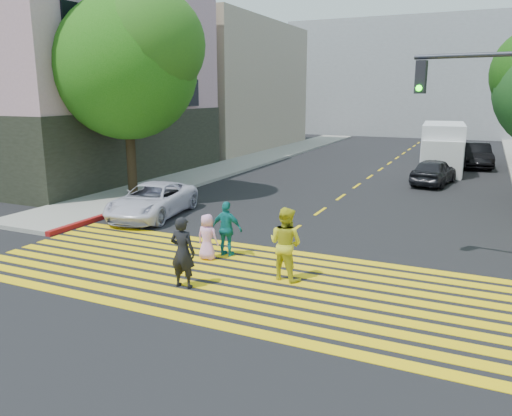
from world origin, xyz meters
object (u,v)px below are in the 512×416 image
Objects in this scene: pedestrian_extra at (227,229)px; dark_car_near at (434,171)px; tree_left at (128,60)px; pedestrian_woman at (285,244)px; pedestrian_man at (183,252)px; white_sedan at (152,200)px; white_van at (442,149)px; pedestrian_child at (207,237)px; silver_car at (449,144)px; dark_car_parked at (476,155)px.

dark_car_near is at bearing -107.94° from pedestrian_extra.
tree_left reaches higher than pedestrian_woman.
pedestrian_man is 1.09× the size of pedestrian_extra.
pedestrian_woman is at bearing -146.16° from pedestrian_man.
tree_left is 10.76m from pedestrian_extra.
pedestrian_woman is 0.41× the size of white_sedan.
white_van is (8.79, 15.90, 0.70)m from white_sedan.
silver_car is (4.14, 29.76, 0.05)m from pedestrian_child.
white_van is at bearing -104.08° from pedestrian_extra.
white_sedan is 14.36m from dark_car_near.
pedestrian_child is 0.82× the size of pedestrian_extra.
dark_car_near is at bearing -94.20° from white_van.
dark_car_near is (8.81, 11.33, 0.05)m from white_sedan.
pedestrian_child is at bearing 1.32° from pedestrian_woman.
white_van is at bearing 48.26° from tree_left.
tree_left reaches higher than pedestrian_man.
tree_left is 1.44× the size of white_van.
tree_left is at bearing 128.62° from white_sedan.
pedestrian_woman reaches higher than dark_car_parked.
tree_left is 18.22m from white_van.
pedestrian_man is 0.36× the size of silver_car.
white_sedan is 0.99× the size of dark_car_parked.
pedestrian_extra is 5.51m from white_sedan.
pedestrian_woman is 1.42× the size of pedestrian_child.
dark_car_near is at bearing -112.21° from dark_car_parked.
tree_left is 10.85m from pedestrian_child.
pedestrian_child is 15.41m from dark_car_near.
white_van is (1.98, 19.82, 0.41)m from pedestrian_woman.
pedestrian_man reaches higher than dark_car_parked.
white_sedan is 27.68m from silver_car.
pedestrian_man is 2.06m from pedestrian_child.
dark_car_parked is at bearing -106.92° from pedestrian_extra.
dark_car_near is 0.87× the size of dark_car_parked.
tree_left is 2.23× the size of dark_car_near.
dark_car_parked is at bearing 53.78° from white_van.
pedestrian_extra is 29.52m from silver_car.
white_sedan is 1.14× the size of dark_car_near.
pedestrian_woman is at bearing 153.38° from pedestrian_extra.
dark_car_parked is (1.74, 7.42, 0.07)m from dark_car_near.
dark_car_parked reaches higher than pedestrian_child.
white_van is (4.12, 18.82, 0.53)m from pedestrian_extra.
pedestrian_man is 24.82m from dark_car_parked.
dark_car_parked reaches higher than silver_car.
pedestrian_man is at bearing 83.34° from silver_car.
white_van is (0.33, -10.45, 0.63)m from silver_car.
silver_car is at bearing 64.20° from tree_left.
pedestrian_woman is 7.86m from white_sedan.
tree_left is at bearing -38.31° from pedestrian_extra.
silver_car is at bearing 63.64° from white_sedan.
pedestrian_woman is 0.39× the size of silver_car.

